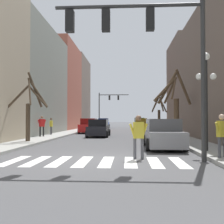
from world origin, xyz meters
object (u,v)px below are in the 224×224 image
Objects in this scene: car_driving_toward_lane at (104,123)px; car_parked_left_mid at (139,124)px; street_lamp_right_corner at (206,81)px; street_tree_left_near at (174,103)px; pedestrian_crossing_street at (42,124)px; car_parked_left_near at (99,128)px; car_parked_right_near at (89,126)px; pedestrian_on_left_sidewalk at (51,125)px; car_driving_away_lane at (163,134)px; pedestrian_waiting_at_curb at (138,133)px; car_parked_right_far at (141,124)px; traffic_signal_near at (148,39)px; traffic_signal_far at (107,103)px; street_tree_right_mid at (159,113)px; pedestrian_near_right_corner at (222,132)px; street_tree_right_near at (30,107)px.

car_parked_left_mid is at bearing -115.85° from car_driving_toward_lane.
street_tree_left_near is at bearing 90.17° from street_lamp_right_corner.
street_lamp_right_corner is 2.62× the size of pedestrian_crossing_street.
street_tree_left_near reaches higher than car_parked_left_near.
street_lamp_right_corner is at bearing -155.42° from car_parked_right_near.
car_parked_left_near is at bearing -95.55° from pedestrian_on_left_sidewalk.
car_driving_toward_lane is 33.74m from car_driving_away_lane.
car_parked_left_near is at bearing 26.43° from car_driving_away_lane.
pedestrian_waiting_at_curb is (-3.20, -1.72, -2.31)m from street_lamp_right_corner.
car_parked_right_near is at bearing 145.08° from car_parked_right_far.
car_driving_away_lane is at bearing -136.33° from pedestrian_on_left_sidewalk.
traffic_signal_far reaches higher than traffic_signal_near.
traffic_signal_near is 21.02m from car_parked_right_near.
car_parked_right_far is (5.77, -9.71, -3.88)m from traffic_signal_far.
pedestrian_crossing_street is (-7.65, 11.08, 0.13)m from pedestrian_waiting_at_curb.
traffic_signal_near is 1.31× the size of car_parked_right_far.
pedestrian_waiting_at_curb reaches higher than pedestrian_on_left_sidewalk.
street_tree_left_near is at bearing -91.49° from street_tree_right_mid.
car_parked_left_mid is 0.89× the size of car_driving_away_lane.
pedestrian_near_right_corner is 12.20m from street_tree_right_near.
street_tree_right_near is (-10.07, 6.77, 1.27)m from pedestrian_near_right_corner.
car_parked_right_far is 2.80× the size of pedestrian_crossing_street.
car_parked_left_near is 7.47m from street_tree_left_near.
pedestrian_near_right_corner reaches higher than car_driving_toward_lane.
street_tree_left_near is (1.66, -18.71, 2.06)m from car_parked_right_far.
car_parked_right_far is at bearing 93.59° from street_lamp_right_corner.
car_parked_left_mid is 28.99m from street_tree_right_near.
street_tree_right_mid is at bearing -70.27° from car_parked_right_near.
pedestrian_on_left_sidewalk is (-7.68, 13.84, 0.03)m from pedestrian_waiting_at_curb.
traffic_signal_far is at bearing -7.58° from pedestrian_on_left_sidewalk.
street_lamp_right_corner is 36.49m from car_driving_toward_lane.
street_tree_right_mid is 0.84× the size of street_tree_left_near.
car_parked_right_far is at bearing -34.92° from car_parked_right_near.
car_parked_right_near is at bearing -91.96° from traffic_signal_far.
street_tree_left_near reaches higher than car_driving_toward_lane.
car_parked_left_mid is 34.51m from pedestrian_near_right_corner.
car_driving_away_lane is 8.89m from street_tree_right_near.
street_lamp_right_corner is at bearing -157.91° from pedestrian_waiting_at_curb.
car_parked_right_far is 2.95× the size of pedestrian_near_right_corner.
traffic_signal_far is 39.53m from pedestrian_near_right_corner.
pedestrian_near_right_corner reaches higher than car_parked_right_far.
car_parked_left_mid is 0.90× the size of street_tree_right_near.
car_parked_left_mid is 0.92× the size of street_tree_right_mid.
street_tree_right_near is at bearing -123.03° from street_tree_right_mid.
car_parked_left_mid is (6.39, -3.09, 0.03)m from car_driving_toward_lane.
pedestrian_on_left_sidewalk is at bearing -83.24° from pedestrian_near_right_corner.
street_tree_left_near reaches higher than car_driving_away_lane.
car_parked_right_far reaches higher than car_parked_left_near.
traffic_signal_near is 1.54× the size of car_parked_left_mid.
car_parked_right_near is at bearing -163.44° from car_parked_left_near.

